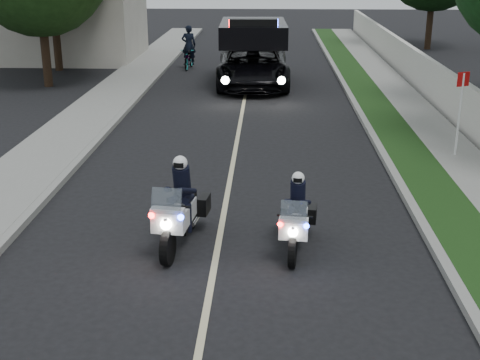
% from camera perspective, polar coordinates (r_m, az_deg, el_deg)
% --- Properties ---
extents(ground, '(120.00, 120.00, 0.00)m').
position_cam_1_polar(ground, '(10.08, -3.20, -12.59)').
color(ground, black).
rests_on(ground, ground).
extents(curb_right, '(0.20, 60.00, 0.15)m').
position_cam_1_polar(curb_right, '(19.50, 11.83, 3.21)').
color(curb_right, gray).
rests_on(curb_right, ground).
extents(grass_verge, '(1.20, 60.00, 0.16)m').
position_cam_1_polar(grass_verge, '(19.63, 13.85, 3.17)').
color(grass_verge, '#193814').
rests_on(grass_verge, ground).
extents(sidewalk_right, '(1.40, 60.00, 0.16)m').
position_cam_1_polar(sidewalk_right, '(19.92, 17.52, 3.06)').
color(sidewalk_right, gray).
rests_on(sidewalk_right, ground).
extents(curb_left, '(0.20, 60.00, 0.15)m').
position_cam_1_polar(curb_left, '(19.89, -12.21, 3.49)').
color(curb_left, gray).
rests_on(curb_left, ground).
extents(sidewalk_left, '(2.00, 60.00, 0.16)m').
position_cam_1_polar(sidewalk_left, '(20.19, -15.24, 3.49)').
color(sidewalk_left, gray).
rests_on(sidewalk_left, ground).
extents(lane_marking, '(0.12, 50.00, 0.01)m').
position_cam_1_polar(lane_marking, '(19.28, -0.31, 3.22)').
color(lane_marking, '#BFB78C').
rests_on(lane_marking, ground).
extents(police_moto_left, '(0.97, 2.13, 1.74)m').
position_cam_1_polar(police_moto_left, '(12.69, -5.20, -5.60)').
color(police_moto_left, silver).
rests_on(police_moto_left, ground).
extents(police_moto_right, '(0.82, 1.83, 1.50)m').
position_cam_1_polar(police_moto_right, '(12.49, 4.87, -6.01)').
color(police_moto_right, silver).
rests_on(police_moto_right, ground).
extents(police_suv, '(3.10, 6.40, 3.07)m').
position_cam_1_polar(police_suv, '(28.03, 1.14, 8.25)').
color(police_suv, black).
rests_on(police_suv, ground).
extents(bicycle, '(0.78, 1.92, 0.99)m').
position_cam_1_polar(bicycle, '(32.34, -4.45, 9.67)').
color(bicycle, black).
rests_on(bicycle, ground).
extents(cyclist, '(0.71, 0.50, 1.89)m').
position_cam_1_polar(cyclist, '(32.34, -4.45, 9.67)').
color(cyclist, black).
rests_on(cyclist, ground).
extents(sign_post, '(0.51, 0.51, 2.47)m').
position_cam_1_polar(sign_post, '(18.66, 18.21, 1.68)').
color(sign_post, '#AA1A0C').
rests_on(sign_post, ground).
extents(tree_right_e, '(6.65, 6.65, 9.96)m').
position_cam_1_polar(tree_right_e, '(40.67, 16.03, 10.94)').
color(tree_right_e, black).
rests_on(tree_right_e, ground).
extents(tree_left_near, '(7.57, 7.57, 9.56)m').
position_cam_1_polar(tree_left_near, '(29.01, -16.35, 7.86)').
color(tree_left_near, '#1D4015').
rests_on(tree_left_near, ground).
extents(tree_left_far, '(6.80, 6.80, 9.13)m').
position_cam_1_polar(tree_left_far, '(33.00, -15.50, 9.23)').
color(tree_left_far, '#163310').
rests_on(tree_left_far, ground).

